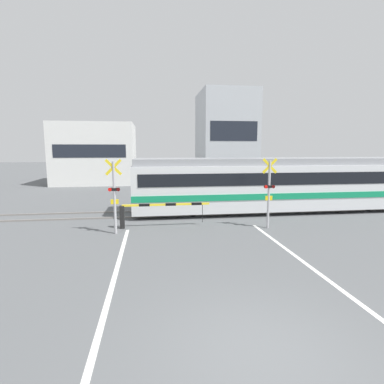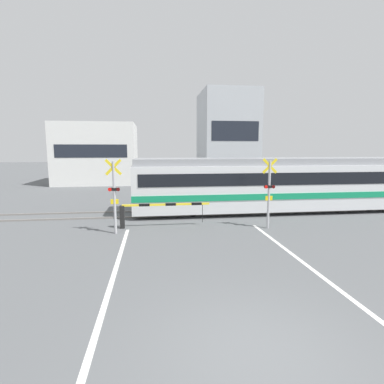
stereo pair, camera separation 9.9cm
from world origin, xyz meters
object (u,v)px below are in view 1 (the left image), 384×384
Objects in this scene: crossing_barrier_near at (147,210)px; crossing_signal_left at (114,193)px; crossing_signal_right at (269,190)px; pedestrian at (182,184)px; commuter_train at (279,183)px; crossing_barrier_far at (211,191)px.

crossing_barrier_near is 1.81m from crossing_signal_left.
crossing_signal_right is at bearing 0.00° from crossing_signal_left.
pedestrian reaches higher than crossing_barrier_near.
crossing_barrier_near is at bearing -159.78° from commuter_train.
crossing_signal_right is (5.38, -0.82, 0.94)m from crossing_barrier_near.
commuter_train is at bearing -52.63° from pedestrian.
crossing_barrier_near is 9.52m from pedestrian.
crossing_barrier_far is 2.64× the size of pedestrian.
commuter_train is at bearing 22.17° from crossing_signal_left.
crossing_barrier_near is 1.00× the size of crossing_barrier_far.
crossing_barrier_far is at bearing 50.58° from crossing_signal_left.
crossing_signal_right is at bearing -74.11° from pedestrian.
crossing_signal_right reaches higher than crossing_barrier_far.
commuter_train is 5.26× the size of crossing_signal_left.
commuter_train is 8.13m from pedestrian.
crossing_barrier_far is at bearing 101.29° from crossing_signal_right.
crossing_signal_right reaches higher than pedestrian.
crossing_barrier_near is 1.29× the size of crossing_signal_right.
crossing_barrier_near is 7.03m from crossing_barrier_far.
crossing_signal_left is at bearing -111.03° from pedestrian.
crossing_signal_left is at bearing 180.00° from crossing_signal_right.
crossing_barrier_far is 3.78m from pedestrian.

